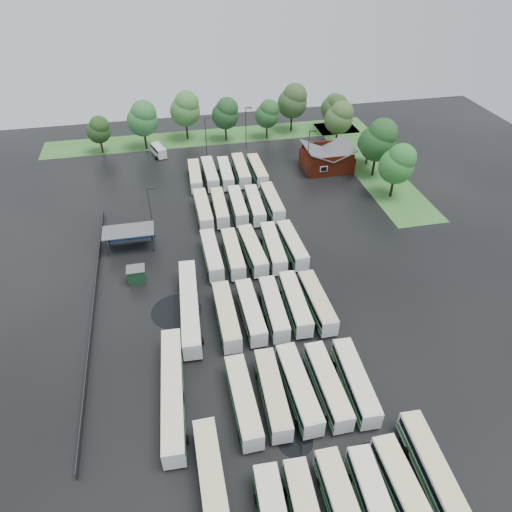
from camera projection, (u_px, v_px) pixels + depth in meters
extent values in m
plane|color=black|center=(260.00, 325.00, 62.05)|extent=(160.00, 160.00, 0.00)
cube|color=#661C0C|center=(326.00, 161.00, 98.13)|extent=(10.00, 8.00, 3.40)
cube|color=#4C4F51|center=(316.00, 151.00, 96.14)|extent=(5.07, 8.60, 2.19)
cube|color=#4C4F51|center=(339.00, 149.00, 96.95)|extent=(5.07, 8.60, 2.19)
cube|color=#661C0C|center=(334.00, 160.00, 93.69)|extent=(9.00, 0.20, 1.20)
cube|color=silver|center=(324.00, 169.00, 94.48)|extent=(1.60, 0.12, 1.20)
cylinder|color=#2D2D30|center=(107.00, 248.00, 73.13)|extent=(0.16, 0.16, 3.40)
cylinder|color=#2D2D30|center=(152.00, 243.00, 74.31)|extent=(0.16, 0.16, 3.40)
cylinder|color=#2D2D30|center=(108.00, 237.00, 75.62)|extent=(0.16, 0.16, 3.40)
cylinder|color=#2D2D30|center=(152.00, 232.00, 76.79)|extent=(0.16, 0.16, 3.40)
cube|color=#4C4F51|center=(128.00, 231.00, 73.87)|extent=(8.20, 4.20, 0.15)
cube|color=navy|center=(130.00, 234.00, 76.50)|extent=(7.60, 0.08, 2.60)
cube|color=#14351D|center=(137.00, 275.00, 68.42)|extent=(2.50, 2.00, 2.50)
cube|color=#4C4F51|center=(135.00, 269.00, 67.62)|extent=(2.70, 2.20, 0.12)
cube|color=#366C29|center=(212.00, 137.00, 112.64)|extent=(80.00, 10.00, 0.01)
cube|color=#366C29|center=(369.00, 164.00, 100.80)|extent=(10.00, 50.00, 0.01)
cube|color=#2D2D30|center=(94.00, 305.00, 64.27)|extent=(0.10, 50.00, 1.20)
cylinder|color=black|center=(267.00, 497.00, 43.55)|extent=(2.37, 0.89, 0.89)
cylinder|color=black|center=(296.00, 491.00, 44.05)|extent=(2.29, 0.86, 0.86)
cube|color=silver|center=(344.00, 512.00, 41.28)|extent=(2.38, 11.10, 2.54)
cube|color=black|center=(345.00, 510.00, 40.97)|extent=(2.43, 10.66, 0.81)
cube|color=beige|center=(346.00, 506.00, 40.47)|extent=(2.28, 10.77, 0.11)
cylinder|color=black|center=(330.00, 481.00, 44.80)|extent=(2.36, 0.89, 0.89)
cube|color=silver|center=(376.00, 508.00, 41.59)|extent=(2.76, 11.00, 2.50)
cube|color=black|center=(377.00, 505.00, 41.28)|extent=(2.79, 10.56, 0.80)
cube|color=#136E22|center=(376.00, 511.00, 41.92)|extent=(2.79, 10.78, 0.55)
cube|color=#F7E6BD|center=(379.00, 501.00, 40.80)|extent=(2.65, 10.67, 0.11)
cylinder|color=black|center=(360.00, 478.00, 45.06)|extent=(2.32, 0.87, 0.87)
cube|color=silver|center=(407.00, 497.00, 42.30)|extent=(2.45, 11.29, 2.58)
cube|color=black|center=(408.00, 495.00, 41.98)|extent=(2.50, 10.84, 0.83)
cube|color=#18782C|center=(405.00, 500.00, 42.64)|extent=(2.49, 11.06, 0.57)
cube|color=beige|center=(410.00, 490.00, 41.48)|extent=(2.35, 10.95, 0.11)
cylinder|color=black|center=(387.00, 467.00, 45.88)|extent=(2.39, 0.90, 0.90)
cube|color=silver|center=(243.00, 400.00, 50.64)|extent=(2.48, 11.06, 2.53)
cube|color=black|center=(243.00, 398.00, 50.33)|extent=(2.53, 10.62, 0.81)
cube|color=#117328|center=(243.00, 403.00, 50.97)|extent=(2.52, 10.84, 0.56)
cube|color=beige|center=(243.00, 393.00, 49.84)|extent=(2.38, 10.72, 0.11)
cylinder|color=black|center=(249.00, 435.00, 48.67)|extent=(2.34, 0.88, 0.88)
cylinder|color=black|center=(238.00, 382.00, 54.14)|extent=(2.34, 0.88, 0.88)
cube|color=silver|center=(272.00, 393.00, 51.39)|extent=(2.64, 11.05, 2.52)
cube|color=black|center=(272.00, 390.00, 51.09)|extent=(2.68, 10.61, 0.81)
cube|color=#176A29|center=(272.00, 396.00, 51.73)|extent=(2.68, 10.83, 0.55)
cube|color=beige|center=(273.00, 386.00, 50.60)|extent=(2.54, 10.72, 0.11)
cylinder|color=black|center=(280.00, 427.00, 49.43)|extent=(2.33, 0.88, 0.88)
cylinder|color=black|center=(265.00, 375.00, 54.89)|extent=(2.33, 0.88, 0.88)
cube|color=silver|center=(298.00, 388.00, 51.91)|extent=(2.64, 11.30, 2.58)
cube|color=black|center=(299.00, 385.00, 51.60)|extent=(2.69, 10.85, 0.82)
cube|color=#116A29|center=(298.00, 391.00, 52.26)|extent=(2.68, 11.08, 0.57)
cube|color=beige|center=(299.00, 380.00, 51.10)|extent=(2.54, 10.96, 0.11)
cylinder|color=black|center=(307.00, 422.00, 49.91)|extent=(2.39, 0.90, 0.90)
cylinder|color=black|center=(290.00, 370.00, 55.49)|extent=(2.39, 0.90, 0.90)
cube|color=silver|center=(327.00, 385.00, 52.29)|extent=(2.38, 10.97, 2.51)
cube|color=black|center=(328.00, 382.00, 51.98)|extent=(2.43, 10.53, 0.80)
cube|color=#207032|center=(327.00, 388.00, 52.63)|extent=(2.42, 10.75, 0.55)
cube|color=beige|center=(329.00, 378.00, 51.50)|extent=(2.28, 10.64, 0.11)
cylinder|color=black|center=(337.00, 418.00, 50.34)|extent=(2.33, 0.88, 0.88)
cylinder|color=black|center=(317.00, 368.00, 55.77)|extent=(2.33, 0.88, 0.88)
cube|color=silver|center=(355.00, 381.00, 52.68)|extent=(2.77, 11.10, 2.52)
cube|color=black|center=(356.00, 378.00, 52.37)|extent=(2.80, 10.66, 0.81)
cube|color=#137224|center=(354.00, 384.00, 53.02)|extent=(2.80, 10.88, 0.55)
cube|color=beige|center=(357.00, 374.00, 51.88)|extent=(2.66, 10.76, 0.11)
cylinder|color=black|center=(365.00, 414.00, 50.72)|extent=(2.34, 0.88, 0.88)
cylinder|color=black|center=(343.00, 364.00, 56.18)|extent=(2.34, 0.88, 0.88)
cube|color=silver|center=(226.00, 316.00, 61.06)|extent=(2.36, 11.26, 2.58)
cube|color=black|center=(226.00, 313.00, 60.74)|extent=(2.41, 10.81, 0.83)
cube|color=#18682B|center=(226.00, 319.00, 61.40)|extent=(2.40, 11.04, 0.57)
cube|color=beige|center=(226.00, 308.00, 60.24)|extent=(2.26, 10.93, 0.11)
cylinder|color=black|center=(231.00, 342.00, 59.05)|extent=(2.39, 0.90, 0.90)
cylinder|color=black|center=(223.00, 304.00, 64.64)|extent=(2.39, 0.90, 0.90)
cube|color=silver|center=(251.00, 311.00, 61.78)|extent=(2.40, 10.85, 2.48)
cube|color=black|center=(251.00, 309.00, 61.48)|extent=(2.45, 10.42, 0.79)
cube|color=#237632|center=(251.00, 314.00, 62.12)|extent=(2.44, 10.63, 0.55)
cube|color=beige|center=(250.00, 304.00, 61.00)|extent=(2.30, 10.52, 0.11)
cylinder|color=black|center=(256.00, 336.00, 59.85)|extent=(2.30, 0.87, 0.87)
cylinder|color=black|center=(246.00, 301.00, 65.23)|extent=(2.30, 0.87, 0.87)
cube|color=silver|center=(274.00, 308.00, 62.31)|extent=(2.60, 10.85, 2.47)
cube|color=black|center=(274.00, 305.00, 62.01)|extent=(2.64, 10.42, 0.79)
cube|color=#206F31|center=(274.00, 311.00, 62.64)|extent=(2.63, 10.64, 0.54)
cube|color=silver|center=(274.00, 301.00, 61.53)|extent=(2.50, 10.53, 0.11)
cylinder|color=black|center=(280.00, 333.00, 60.39)|extent=(2.29, 0.86, 0.86)
cylinder|color=black|center=(268.00, 298.00, 65.74)|extent=(2.29, 0.86, 0.86)
cube|color=silver|center=(295.00, 303.00, 63.07)|extent=(2.63, 11.09, 2.53)
cube|color=black|center=(295.00, 300.00, 62.76)|extent=(2.68, 10.65, 0.81)
cube|color=#127021|center=(295.00, 306.00, 63.40)|extent=(2.67, 10.87, 0.56)
cube|color=#F4E5B5|center=(296.00, 296.00, 62.27)|extent=(2.53, 10.75, 0.11)
cylinder|color=black|center=(302.00, 328.00, 61.10)|extent=(2.34, 0.88, 0.88)
cylinder|color=black|center=(288.00, 293.00, 66.57)|extent=(2.34, 0.88, 0.88)
cube|color=silver|center=(317.00, 302.00, 63.25)|extent=(2.47, 10.98, 2.51)
cube|color=black|center=(317.00, 299.00, 62.94)|extent=(2.52, 10.55, 0.80)
cube|color=#166B2A|center=(317.00, 305.00, 63.58)|extent=(2.52, 10.77, 0.55)
cube|color=beige|center=(318.00, 295.00, 62.46)|extent=(2.38, 10.65, 0.11)
cylinder|color=black|center=(324.00, 326.00, 61.30)|extent=(2.33, 0.88, 0.88)
cylinder|color=black|center=(309.00, 292.00, 66.73)|extent=(2.33, 0.88, 0.88)
cube|color=silver|center=(212.00, 255.00, 71.84)|extent=(2.46, 10.94, 2.50)
cube|color=black|center=(212.00, 252.00, 71.53)|extent=(2.51, 10.51, 0.80)
cube|color=#217130|center=(212.00, 257.00, 72.17)|extent=(2.50, 10.72, 0.55)
cube|color=beige|center=(211.00, 248.00, 71.05)|extent=(2.36, 10.61, 0.11)
cylinder|color=black|center=(215.00, 275.00, 69.89)|extent=(2.32, 0.87, 0.87)
cylinder|color=black|center=(209.00, 248.00, 75.31)|extent=(2.32, 0.87, 0.87)
cube|color=silver|center=(233.00, 253.00, 72.13)|extent=(2.28, 10.82, 2.48)
cube|color=black|center=(233.00, 251.00, 71.83)|extent=(2.33, 10.39, 0.79)
cube|color=#1D792F|center=(233.00, 256.00, 72.46)|extent=(2.32, 10.60, 0.55)
cube|color=beige|center=(233.00, 247.00, 71.35)|extent=(2.19, 10.49, 0.11)
cylinder|color=black|center=(237.00, 273.00, 70.20)|extent=(2.30, 0.86, 0.86)
cylinder|color=black|center=(230.00, 247.00, 75.57)|extent=(2.30, 0.86, 0.86)
cube|color=silver|center=(253.00, 250.00, 72.76)|extent=(2.88, 11.16, 2.53)
cube|color=black|center=(253.00, 247.00, 72.46)|extent=(2.91, 10.72, 0.81)
cube|color=#0E6B1F|center=(253.00, 253.00, 73.10)|extent=(2.91, 10.95, 0.56)
cube|color=#F7E5B3|center=(253.00, 243.00, 71.96)|extent=(2.77, 10.83, 0.11)
cylinder|color=black|center=(257.00, 270.00, 70.79)|extent=(2.35, 0.88, 0.88)
cylinder|color=black|center=(248.00, 244.00, 76.28)|extent=(2.35, 0.88, 0.88)
cube|color=silver|center=(273.00, 247.00, 73.26)|extent=(2.78, 11.31, 2.57)
cube|color=black|center=(273.00, 245.00, 72.95)|extent=(2.82, 10.87, 0.82)
cube|color=#157925|center=(273.00, 250.00, 73.61)|extent=(2.82, 11.09, 0.57)
cube|color=beige|center=(273.00, 241.00, 72.45)|extent=(2.67, 10.97, 0.11)
cylinder|color=black|center=(278.00, 267.00, 71.26)|extent=(2.39, 0.90, 0.90)
cylinder|color=black|center=(268.00, 241.00, 76.83)|extent=(2.39, 0.90, 0.90)
cube|color=silver|center=(292.00, 244.00, 73.99)|extent=(2.59, 10.96, 2.50)
cube|color=black|center=(292.00, 242.00, 73.68)|extent=(2.64, 10.52, 0.80)
cube|color=#0E6D1D|center=(292.00, 247.00, 74.32)|extent=(2.63, 10.74, 0.55)
cube|color=beige|center=(292.00, 238.00, 73.20)|extent=(2.49, 10.63, 0.11)
cylinder|color=black|center=(298.00, 264.00, 72.04)|extent=(2.31, 0.87, 0.87)
cylinder|color=black|center=(286.00, 239.00, 77.45)|extent=(2.31, 0.87, 0.87)
cube|color=silver|center=(203.00, 210.00, 82.37)|extent=(2.51, 11.33, 2.59)
cube|color=black|center=(203.00, 207.00, 82.05)|extent=(2.56, 10.88, 0.83)
cube|color=#196729|center=(203.00, 212.00, 82.72)|extent=(2.56, 11.10, 0.57)
cube|color=beige|center=(202.00, 203.00, 81.55)|extent=(2.41, 10.99, 0.11)
cylinder|color=black|center=(206.00, 226.00, 80.35)|extent=(2.40, 0.90, 0.90)
cylinder|color=black|center=(201.00, 206.00, 85.96)|extent=(2.40, 0.90, 0.90)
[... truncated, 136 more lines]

